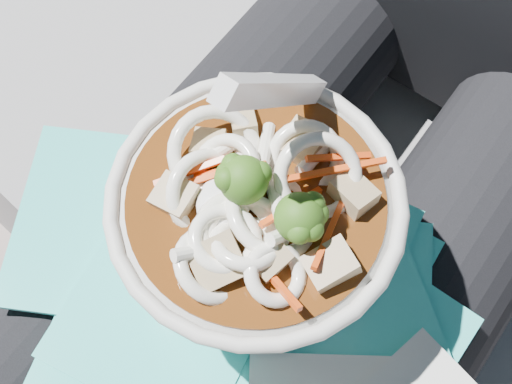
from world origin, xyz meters
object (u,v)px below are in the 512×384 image
Objects in this scene: person_body at (346,172)px; plastic_bag at (239,296)px; stone_ledge at (342,255)px; lap at (279,271)px; udon_bowl at (256,225)px.

plastic_bag is (0.00, -0.15, 0.05)m from person_body.
person_body is 0.15m from plastic_bag.
plastic_bag is at bearing -89.42° from person_body.
lap reaches higher than stone_ledge.
lap is 2.23× the size of udon_bowl.
stone_ledge is at bearing 90.41° from plastic_bag.
udon_bowl reaches higher than plastic_bag.
udon_bowl is at bearing 100.68° from plastic_bag.
stone_ledge is 2.08× the size of lap.
person_body is at bearing -90.00° from stone_ledge.
person_body is 4.59× the size of udon_bowl.
stone_ledge is 0.33m from lap.
lap is 0.10m from person_body.
udon_bowl is at bearing -91.13° from stone_ledge.
stone_ledge is 4.65× the size of udon_bowl.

